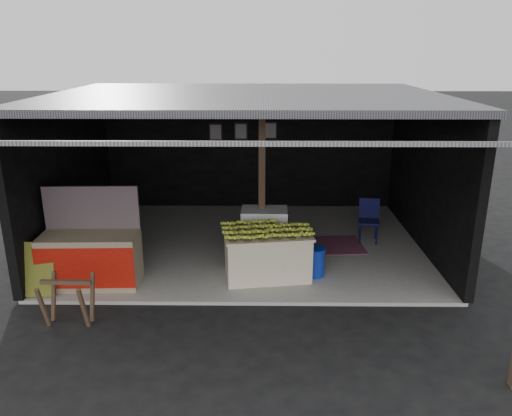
{
  "coord_description": "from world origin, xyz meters",
  "views": [
    {
      "loc": [
        0.29,
        -6.91,
        3.83
      ],
      "look_at": [
        0.2,
        1.54,
        1.1
      ],
      "focal_mm": 35.0,
      "sensor_mm": 36.0,
      "label": 1
    }
  ],
  "objects_px": {
    "plastic_chair": "(369,216)",
    "banana_table": "(267,254)",
    "water_barrel": "(315,263)",
    "sawhorse": "(68,297)",
    "neighbor_stall": "(91,257)",
    "white_crate": "(264,233)"
  },
  "relations": [
    {
      "from": "neighbor_stall",
      "to": "white_crate",
      "type": "bearing_deg",
      "value": 20.47
    },
    {
      "from": "white_crate",
      "to": "water_barrel",
      "type": "height_order",
      "value": "white_crate"
    },
    {
      "from": "plastic_chair",
      "to": "banana_table",
      "type": "bearing_deg",
      "value": -131.58
    },
    {
      "from": "sawhorse",
      "to": "plastic_chair",
      "type": "distance_m",
      "value": 5.91
    },
    {
      "from": "water_barrel",
      "to": "plastic_chair",
      "type": "height_order",
      "value": "plastic_chair"
    },
    {
      "from": "water_barrel",
      "to": "neighbor_stall",
      "type": "bearing_deg",
      "value": -174.58
    },
    {
      "from": "banana_table",
      "to": "plastic_chair",
      "type": "distance_m",
      "value": 2.71
    },
    {
      "from": "neighbor_stall",
      "to": "sawhorse",
      "type": "relative_size",
      "value": 2.22
    },
    {
      "from": "water_barrel",
      "to": "banana_table",
      "type": "bearing_deg",
      "value": -178.13
    },
    {
      "from": "banana_table",
      "to": "white_crate",
      "type": "relative_size",
      "value": 1.67
    },
    {
      "from": "neighbor_stall",
      "to": "sawhorse",
      "type": "distance_m",
      "value": 1.19
    },
    {
      "from": "white_crate",
      "to": "water_barrel",
      "type": "xyz_separation_m",
      "value": [
        0.87,
        -0.81,
        -0.23
      ]
    },
    {
      "from": "banana_table",
      "to": "sawhorse",
      "type": "relative_size",
      "value": 2.16
    },
    {
      "from": "banana_table",
      "to": "neighbor_stall",
      "type": "xyz_separation_m",
      "value": [
        -2.9,
        -0.33,
        0.08
      ]
    },
    {
      "from": "banana_table",
      "to": "neighbor_stall",
      "type": "distance_m",
      "value": 2.92
    },
    {
      "from": "banana_table",
      "to": "sawhorse",
      "type": "xyz_separation_m",
      "value": [
        -2.86,
        -1.51,
        -0.02
      ]
    },
    {
      "from": "banana_table",
      "to": "water_barrel",
      "type": "distance_m",
      "value": 0.84
    },
    {
      "from": "neighbor_stall",
      "to": "plastic_chair",
      "type": "distance_m",
      "value": 5.39
    },
    {
      "from": "neighbor_stall",
      "to": "water_barrel",
      "type": "bearing_deg",
      "value": 3.67
    },
    {
      "from": "banana_table",
      "to": "sawhorse",
      "type": "distance_m",
      "value": 3.23
    },
    {
      "from": "sawhorse",
      "to": "water_barrel",
      "type": "xyz_separation_m",
      "value": [
        3.69,
        1.54,
        -0.14
      ]
    },
    {
      "from": "plastic_chair",
      "to": "sawhorse",
      "type": "bearing_deg",
      "value": -138.08
    }
  ]
}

